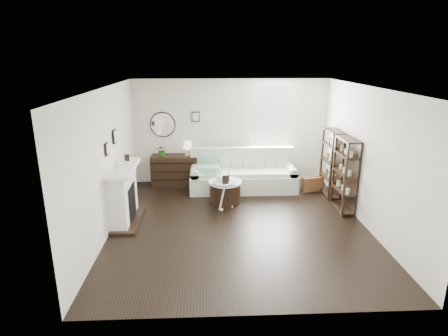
{
  "coord_description": "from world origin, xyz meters",
  "views": [
    {
      "loc": [
        -0.62,
        -6.85,
        3.27
      ],
      "look_at": [
        -0.26,
        0.8,
        0.95
      ],
      "focal_mm": 30.0,
      "sensor_mm": 36.0,
      "label": 1
    }
  ],
  "objects_px": {
    "sofa": "(243,176)",
    "drum_table": "(225,192)",
    "pedestal_table": "(224,184)",
    "dresser": "(175,170)"
  },
  "relations": [
    {
      "from": "drum_table",
      "to": "dresser",
      "type": "bearing_deg",
      "value": 133.33
    },
    {
      "from": "pedestal_table",
      "to": "drum_table",
      "type": "bearing_deg",
      "value": 82.96
    },
    {
      "from": "sofa",
      "to": "pedestal_table",
      "type": "relative_size",
      "value": 4.31
    },
    {
      "from": "dresser",
      "to": "sofa",
      "type": "bearing_deg",
      "value": -12.64
    },
    {
      "from": "pedestal_table",
      "to": "dresser",
      "type": "bearing_deg",
      "value": 127.03
    },
    {
      "from": "dresser",
      "to": "drum_table",
      "type": "relative_size",
      "value": 1.57
    },
    {
      "from": "drum_table",
      "to": "pedestal_table",
      "type": "bearing_deg",
      "value": -97.04
    },
    {
      "from": "drum_table",
      "to": "sofa",
      "type": "bearing_deg",
      "value": 62.29
    },
    {
      "from": "sofa",
      "to": "drum_table",
      "type": "relative_size",
      "value": 3.46
    },
    {
      "from": "sofa",
      "to": "drum_table",
      "type": "xyz_separation_m",
      "value": [
        -0.49,
        -0.93,
        -0.07
      ]
    }
  ]
}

